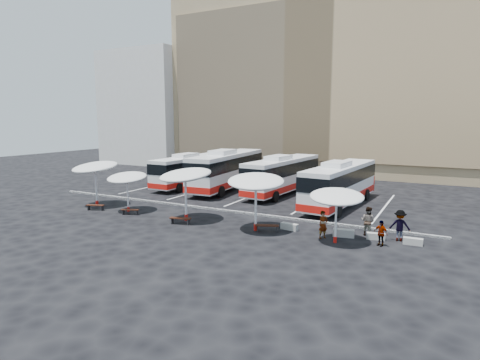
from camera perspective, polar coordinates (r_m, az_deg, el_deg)
The scene contains 26 objects.
ground at distance 32.16m, azimuth -4.10°, elevation -4.47°, with size 120.00×120.00×0.00m, color black.
sandstone_building at distance 60.93m, azimuth 12.33°, elevation 13.55°, with size 42.00×18.25×29.60m.
apartment_block at distance 70.48m, azimuth -11.55°, elevation 9.95°, with size 14.00×14.00×18.00m, color silver.
curb_divider at distance 32.56m, azimuth -3.63°, elevation -4.17°, with size 34.00×0.25×0.15m, color black.
bay_lines at distance 39.01m, azimuth 2.15°, elevation -2.09°, with size 24.15×12.00×0.01m.
bus_0 at distance 43.98m, azimuth -6.92°, elevation 1.54°, with size 2.83×11.52×3.65m.
bus_1 at distance 41.77m, azimuth -1.81°, elevation 1.61°, with size 3.86×13.40×4.20m.
bus_2 at distance 39.45m, azimuth 6.11°, elevation 0.88°, with size 3.53×12.29×3.85m.
bus_3 at distance 34.80m, azimuth 14.09°, elevation -0.38°, with size 3.61×12.37×3.87m.
sunshade_0 at distance 35.73m, azimuth -19.92°, elevation 1.72°, with size 4.30×4.34×3.88m.
sunshade_1 at distance 32.83m, azimuth -15.77°, elevation 0.34°, with size 3.63×3.66×3.21m.
sunshade_2 at distance 28.95m, azimuth -7.77°, elevation 0.68°, with size 4.85×4.88×3.91m.
sunshade_3 at distance 26.08m, azimuth 2.27°, elevation -0.21°, with size 4.78×4.81×3.87m.
sunshade_4 at distance 24.23m, azimuth 13.59°, elevation -2.33°, with size 3.90×3.93×3.30m.
wood_bench_0 at distance 34.45m, azimuth -19.88°, elevation -3.51°, with size 1.48×0.86×0.44m.
wood_bench_1 at distance 32.09m, azimuth -15.36°, elevation -4.21°, with size 1.41×0.84×0.42m.
wood_bench_2 at distance 28.50m, azimuth -8.47°, elevation -5.54°, with size 1.58×0.77×0.47m.
wood_bench_3 at distance 26.39m, azimuth 3.86°, elevation -6.62°, with size 1.58×0.95×0.47m.
conc_bench_0 at distance 27.06m, azimuth 7.04°, elevation -6.59°, with size 1.17×0.39×0.44m, color #989892.
conc_bench_1 at distance 26.13m, azimuth 14.52°, elevation -7.32°, with size 1.29×0.43×0.48m, color #989892.
conc_bench_2 at distance 26.14m, azimuth 18.76°, elevation -7.59°, with size 1.08×0.36×0.41m, color #989892.
conc_bench_3 at distance 25.88m, azimuth 23.38°, elevation -8.02°, with size 1.09×0.36×0.41m, color #989892.
passenger_0 at distance 25.38m, azimuth 11.72°, elevation -6.24°, with size 0.63×0.41×1.73m, color black.
passenger_1 at distance 26.67m, azimuth 17.73°, elevation -5.60°, with size 0.90×0.70×1.86m, color black.
passenger_2 at distance 24.84m, azimuth 19.38°, elevation -7.14°, with size 0.89×0.37×1.52m, color black.
passenger_3 at distance 26.19m, azimuth 21.77°, elevation -6.03°, with size 1.23×0.71×1.91m, color black.
Camera 1 is at (16.66, -26.50, 7.37)m, focal length 30.00 mm.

